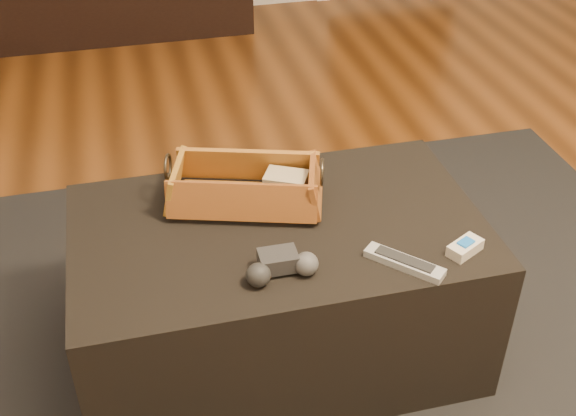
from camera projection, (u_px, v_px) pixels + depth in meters
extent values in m
cube|color=brown|center=(300.00, 354.00, 1.99)|extent=(5.00, 5.50, 0.01)
cube|color=white|center=(179.00, 1.00, 4.12)|extent=(5.00, 0.04, 0.12)
cube|color=black|center=(284.00, 361.00, 1.96)|extent=(2.60, 2.00, 0.01)
cube|color=black|center=(279.00, 289.00, 1.87)|extent=(1.00, 0.60, 0.42)
cube|color=black|center=(237.00, 198.00, 1.80)|extent=(0.21, 0.08, 0.02)
cube|color=#C7B18A|center=(286.00, 184.00, 1.82)|extent=(0.13, 0.11, 0.06)
cube|color=#A36624|center=(246.00, 201.00, 1.82)|extent=(0.37, 0.25, 0.01)
cube|color=#B07627|center=(249.00, 165.00, 1.86)|extent=(0.36, 0.14, 0.10)
cube|color=brown|center=(241.00, 202.00, 1.72)|extent=(0.36, 0.14, 0.10)
cube|color=#9C5723|center=(316.00, 185.00, 1.78)|extent=(0.09, 0.18, 0.10)
cube|color=#AB7526|center=(175.00, 180.00, 1.80)|extent=(0.09, 0.18, 0.10)
torus|color=#362F24|center=(322.00, 172.00, 1.76)|extent=(0.03, 0.07, 0.07)
torus|color=#362E24|center=(168.00, 167.00, 1.78)|extent=(0.03, 0.07, 0.07)
cube|color=#242426|center=(278.00, 260.00, 1.59)|extent=(0.09, 0.06, 0.04)
sphere|color=black|center=(258.00, 275.00, 1.56)|extent=(0.06, 0.06, 0.05)
sphere|color=#3C3D40|center=(306.00, 264.00, 1.59)|extent=(0.06, 0.06, 0.05)
cube|color=#ACAFB4|center=(404.00, 263.00, 1.62)|extent=(0.16, 0.16, 0.02)
cube|color=black|center=(405.00, 259.00, 1.61)|extent=(0.12, 0.12, 0.00)
cube|color=beige|center=(465.00, 248.00, 1.65)|extent=(0.10, 0.08, 0.03)
cube|color=blue|center=(466.00, 242.00, 1.65)|extent=(0.04, 0.04, 0.01)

